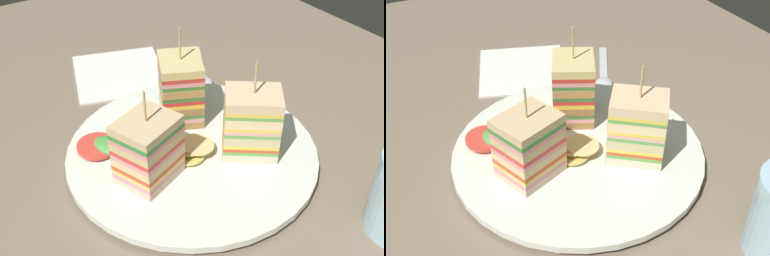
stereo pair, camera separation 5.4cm
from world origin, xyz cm
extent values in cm
cube|color=#7C6956|center=(0.00, 0.00, -0.90)|extent=(121.54, 92.84, 1.80)
cylinder|color=silver|center=(0.00, 0.00, 0.35)|extent=(18.51, 18.51, 0.70)
cylinder|color=silver|center=(0.00, 0.00, 1.12)|extent=(29.85, 29.85, 0.85)
cube|color=#D1B77E|center=(-6.33, 2.48, 2.06)|extent=(7.83, 7.28, 1.03)
cube|color=#9E7242|center=(-3.55, 1.19, 2.06)|extent=(2.35, 4.65, 1.03)
cube|color=pink|center=(-6.33, 2.48, 2.84)|extent=(7.83, 7.28, 0.53)
cube|color=#428640|center=(-6.33, 2.48, 3.37)|extent=(7.83, 7.28, 0.53)
cube|color=beige|center=(-6.33, 2.48, 4.15)|extent=(7.83, 7.28, 1.03)
cube|color=#9E7242|center=(-3.55, 1.19, 4.15)|extent=(2.35, 4.65, 1.03)
cube|color=yellow|center=(-6.33, 2.48, 4.93)|extent=(7.83, 7.28, 0.53)
cube|color=red|center=(-6.33, 2.48, 5.45)|extent=(7.83, 7.28, 0.53)
cube|color=#387B3C|center=(-6.33, 2.48, 5.98)|extent=(7.83, 7.28, 0.53)
cube|color=beige|center=(-6.33, 2.48, 6.76)|extent=(7.83, 7.28, 1.03)
cube|color=#B2844C|center=(-3.55, 1.19, 6.76)|extent=(2.35, 4.65, 1.03)
cube|color=#3F7A32|center=(-6.33, 2.48, 7.54)|extent=(7.83, 7.28, 0.53)
cube|color=pink|center=(-6.33, 2.48, 8.07)|extent=(7.83, 7.28, 0.53)
cube|color=red|center=(-6.33, 2.48, 8.60)|extent=(7.83, 7.28, 0.53)
cube|color=#DBC37E|center=(-6.33, 2.48, 9.38)|extent=(7.83, 7.28, 1.03)
cylinder|color=tan|center=(-6.33, 2.48, 11.97)|extent=(0.24, 0.24, 4.16)
cube|color=beige|center=(1.50, -6.63, 2.01)|extent=(7.17, 7.75, 0.92)
cube|color=#B2844C|center=(0.36, -3.78, 2.01)|extent=(4.85, 2.13, 0.92)
cube|color=pink|center=(1.50, -6.63, 2.75)|extent=(7.17, 7.75, 0.56)
cube|color=#EBC25F|center=(1.50, -6.63, 3.30)|extent=(7.17, 7.75, 0.56)
cube|color=#D44B27|center=(1.50, -6.63, 3.86)|extent=(7.17, 7.75, 0.56)
cube|color=#E8C88B|center=(1.50, -6.63, 4.60)|extent=(7.17, 7.75, 0.92)
cube|color=#9E7242|center=(0.36, -3.78, 4.60)|extent=(4.85, 2.13, 0.92)
cube|color=pink|center=(1.50, -6.63, 5.34)|extent=(7.17, 7.75, 0.56)
cube|color=#E33F35|center=(1.50, -6.63, 5.90)|extent=(7.17, 7.75, 0.56)
cube|color=#D5BD7C|center=(1.50, -6.63, 6.64)|extent=(7.17, 7.75, 0.92)
cube|color=#9E7242|center=(0.36, -3.78, 6.64)|extent=(4.85, 2.13, 0.92)
cube|color=pink|center=(1.50, -6.63, 7.37)|extent=(7.17, 7.75, 0.56)
cube|color=#398734|center=(1.50, -6.63, 7.93)|extent=(7.17, 7.75, 0.56)
cube|color=#D6B784|center=(1.50, -6.63, 8.67)|extent=(7.17, 7.75, 0.92)
cylinder|color=tan|center=(1.50, -6.63, 10.92)|extent=(0.24, 0.24, 3.57)
cube|color=beige|center=(4.07, 5.44, 2.12)|extent=(7.70, 7.97, 1.14)
cube|color=#B2844C|center=(2.25, 2.98, 2.12)|extent=(4.05, 3.08, 1.14)
cube|color=#58AA4B|center=(4.07, 5.44, 2.90)|extent=(7.70, 7.97, 0.43)
cube|color=#D24828|center=(4.07, 5.44, 3.34)|extent=(7.70, 7.97, 0.43)
cube|color=yellow|center=(4.07, 5.44, 3.77)|extent=(7.70, 7.97, 0.43)
cube|color=beige|center=(4.07, 5.44, 4.56)|extent=(7.70, 7.97, 1.14)
cube|color=#B2844C|center=(2.25, 2.98, 4.56)|extent=(4.05, 3.08, 1.14)
cube|color=#5BA74B|center=(4.07, 5.44, 5.34)|extent=(7.70, 7.97, 0.43)
cube|color=#EEA3A1|center=(4.07, 5.44, 5.78)|extent=(7.70, 7.97, 0.43)
cube|color=yellow|center=(4.07, 5.44, 6.21)|extent=(7.70, 7.97, 0.43)
cube|color=beige|center=(4.07, 5.44, 7.00)|extent=(7.70, 7.97, 1.14)
cube|color=#B2844C|center=(2.25, 2.98, 7.00)|extent=(4.05, 3.08, 1.14)
cube|color=#62A449|center=(4.07, 5.44, 7.78)|extent=(7.70, 7.97, 0.43)
cube|color=yellow|center=(4.07, 5.44, 8.22)|extent=(7.70, 7.97, 0.43)
cube|color=beige|center=(4.07, 5.44, 9.00)|extent=(7.70, 7.97, 1.14)
cylinder|color=tan|center=(4.07, 5.44, 11.49)|extent=(0.24, 0.24, 3.84)
cylinder|color=#D6BF5C|center=(1.38, -1.26, 1.85)|extent=(4.74, 4.74, 0.57)
cylinder|color=#E9D276|center=(0.86, -0.78, 2.42)|extent=(4.62, 4.65, 1.13)
cylinder|color=#E5C883|center=(1.08, -0.13, 2.81)|extent=(5.52, 5.52, 0.60)
ellipsoid|color=#499839|center=(-5.75, -7.82, 2.01)|extent=(4.15, 4.77, 0.96)
ellipsoid|color=#56A043|center=(-6.57, -7.19, 2.02)|extent=(3.27, 3.75, 0.90)
ellipsoid|color=green|center=(-5.41, -8.60, 2.06)|extent=(3.69, 4.15, 1.04)
ellipsoid|color=#4FA146|center=(-5.14, -8.44, 2.23)|extent=(4.90, 3.91, 1.41)
ellipsoid|color=#53A547|center=(-5.25, -8.02, 2.09)|extent=(4.94, 4.69, 1.20)
cylinder|color=#D44033|center=(-5.87, -9.60, 2.17)|extent=(4.77, 4.76, 0.81)
cube|color=silver|center=(-19.04, 14.01, 0.12)|extent=(10.26, 6.25, 0.25)
ellipsoid|color=silver|center=(-12.91, 10.73, 0.50)|extent=(4.44, 4.02, 1.00)
cube|color=white|center=(-22.94, 1.64, 0.25)|extent=(18.03, 17.29, 0.50)
camera|label=1|loc=(35.87, -23.79, 37.01)|focal=43.53mm
camera|label=2|loc=(38.56, -19.12, 37.01)|focal=43.53mm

